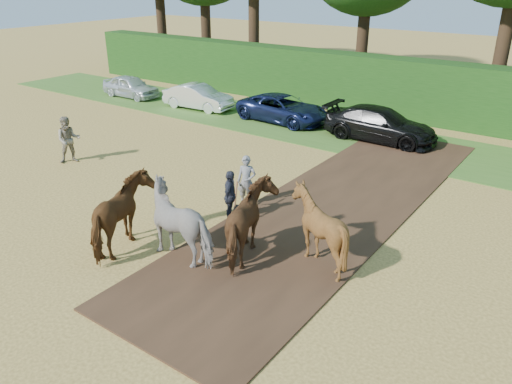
{
  "coord_description": "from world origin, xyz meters",
  "views": [
    {
      "loc": [
        7.95,
        -6.57,
        6.99
      ],
      "look_at": [
        0.59,
        3.69,
        1.4
      ],
      "focal_mm": 35.0,
      "sensor_mm": 36.0,
      "label": 1
    }
  ],
  "objects": [
    {
      "name": "earth_strip",
      "position": [
        1.5,
        7.0,
        0.03
      ],
      "size": [
        4.5,
        17.0,
        0.05
      ],
      "primitive_type": "cube",
      "color": "#472D1C",
      "rests_on": "ground"
    },
    {
      "name": "grass_verge",
      "position": [
        0.0,
        14.0,
        0.01
      ],
      "size": [
        50.0,
        5.0,
        0.03
      ],
      "primitive_type": "cube",
      "color": "#38601E",
      "rests_on": "ground"
    },
    {
      "name": "spectator_far",
      "position": [
        -0.64,
        4.07,
        0.81
      ],
      "size": [
        0.76,
        1.03,
        1.62
      ],
      "primitive_type": "imported",
      "rotation": [
        0.0,
        0.0,
        2.01
      ],
      "color": "#292C37",
      "rests_on": "ground"
    },
    {
      "name": "parked_cars",
      "position": [
        -0.11,
        13.94,
        0.68
      ],
      "size": [
        34.62,
        3.27,
        1.48
      ],
      "color": "silver",
      "rests_on": "ground"
    },
    {
      "name": "hedgerow",
      "position": [
        0.0,
        18.5,
        1.5
      ],
      "size": [
        46.0,
        1.6,
        3.0
      ],
      "primitive_type": "cube",
      "color": "#14380F",
      "rests_on": "ground"
    },
    {
      "name": "plough_team",
      "position": [
        0.39,
        2.33,
        1.0
      ],
      "size": [
        6.68,
        5.82,
        2.02
      ],
      "color": "brown",
      "rests_on": "ground"
    },
    {
      "name": "spectator_near",
      "position": [
        -8.99,
        4.38,
        0.93
      ],
      "size": [
        1.1,
        1.15,
        1.87
      ],
      "primitive_type": "imported",
      "rotation": [
        0.0,
        0.0,
        0.96
      ],
      "color": "#9E957C",
      "rests_on": "ground"
    },
    {
      "name": "ground",
      "position": [
        0.0,
        0.0,
        0.0
      ],
      "size": [
        120.0,
        120.0,
        0.0
      ],
      "primitive_type": "plane",
      "color": "gold",
      "rests_on": "ground"
    }
  ]
}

